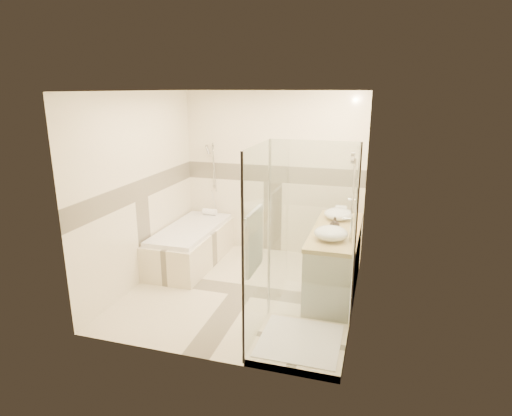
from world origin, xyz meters
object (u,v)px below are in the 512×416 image
(vessel_sink_near, at_px, (339,214))
(amenity_bottle_b, at_px, (335,223))
(amenity_bottle_a, at_px, (334,226))
(shower_enclosure, at_px, (291,297))
(vanity, at_px, (335,261))
(vessel_sink_far, at_px, (331,233))
(bathtub, at_px, (191,243))

(vessel_sink_near, relative_size, amenity_bottle_b, 2.38)
(amenity_bottle_b, bearing_deg, amenity_bottle_a, -90.00)
(amenity_bottle_b, bearing_deg, vessel_sink_near, 90.00)
(shower_enclosure, bearing_deg, vanity, 77.03)
(vessel_sink_far, relative_size, amenity_bottle_b, 2.46)
(vessel_sink_near, relative_size, amenity_bottle_a, 2.46)
(bathtub, relative_size, vanity, 1.05)
(amenity_bottle_a, height_order, amenity_bottle_b, amenity_bottle_b)
(vanity, relative_size, amenity_bottle_b, 10.21)
(shower_enclosure, xyz_separation_m, amenity_bottle_a, (0.27, 1.12, 0.42))
(vanity, height_order, vessel_sink_far, vessel_sink_far)
(vanity, bearing_deg, shower_enclosure, -102.97)
(vessel_sink_near, height_order, vessel_sink_far, vessel_sink_far)
(vanity, bearing_deg, vessel_sink_far, -92.79)
(bathtub, height_order, amenity_bottle_a, amenity_bottle_a)
(vanity, distance_m, amenity_bottle_a, 0.52)
(vanity, xyz_separation_m, amenity_bottle_a, (-0.02, -0.15, 0.50))
(amenity_bottle_a, relative_size, amenity_bottle_b, 0.97)
(vessel_sink_near, bearing_deg, vanity, -87.19)
(vanity, distance_m, vessel_sink_near, 0.64)
(vessel_sink_near, bearing_deg, bathtub, -178.47)
(vessel_sink_far, bearing_deg, shower_enclosure, -107.58)
(vanity, bearing_deg, bathtub, 170.75)
(shower_enclosure, distance_m, vessel_sink_far, 1.00)
(amenity_bottle_a, bearing_deg, bathtub, 166.89)
(bathtub, distance_m, amenity_bottle_b, 2.25)
(amenity_bottle_a, bearing_deg, vessel_sink_near, 90.00)
(bathtub, xyz_separation_m, amenity_bottle_b, (2.13, -0.38, 0.62))
(vanity, xyz_separation_m, shower_enclosure, (-0.29, -1.27, 0.08))
(bathtub, height_order, amenity_bottle_b, amenity_bottle_b)
(bathtub, bearing_deg, shower_enclosure, -41.10)
(vessel_sink_near, height_order, amenity_bottle_b, amenity_bottle_b)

